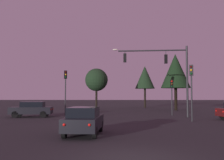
{
  "coord_description": "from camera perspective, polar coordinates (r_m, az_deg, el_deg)",
  "views": [
    {
      "loc": [
        -0.61,
        -8.95,
        2.18
      ],
      "look_at": [
        -0.94,
        17.5,
        3.7
      ],
      "focal_mm": 42.05,
      "sensor_mm": 36.0,
      "label": 1
    }
  ],
  "objects": [
    {
      "name": "car_nearside_lane",
      "position": [
        14.65,
        -6.11,
        -8.7
      ],
      "size": [
        1.98,
        4.1,
        1.52
      ],
      "color": "black",
      "rests_on": "ground"
    },
    {
      "name": "traffic_light_corner_right",
      "position": [
        29.08,
        -10.08,
        -0.8
      ],
      "size": [
        0.36,
        0.38,
        4.86
      ],
      "color": "#232326",
      "rests_on": "ground"
    },
    {
      "name": "car_crossing_right",
      "position": [
        27.35,
        -17.08,
        -6.05
      ],
      "size": [
        4.22,
        2.13,
        1.52
      ],
      "color": "black",
      "rests_on": "ground"
    },
    {
      "name": "traffic_light_corner_left",
      "position": [
        28.85,
        12.88,
        -2.12
      ],
      "size": [
        0.32,
        0.36,
        3.82
      ],
      "color": "#232326",
      "rests_on": "ground"
    },
    {
      "name": "tree_center_horizon",
      "position": [
        38.63,
        13.63,
        1.9
      ],
      "size": [
        4.2,
        4.2,
        8.09
      ],
      "color": "black",
      "rests_on": "ground"
    },
    {
      "name": "tree_left_far",
      "position": [
        46.05,
        7.15,
        0.55
      ],
      "size": [
        3.42,
        3.42,
        7.24
      ],
      "color": "black",
      "rests_on": "ground"
    },
    {
      "name": "traffic_signal_mast_arm",
      "position": [
        26.81,
        11.41,
        2.82
      ],
      "size": [
        7.51,
        0.82,
        7.08
      ],
      "color": "#232326",
      "rests_on": "ground"
    },
    {
      "name": "traffic_light_median",
      "position": [
        22.66,
        16.89,
        -0.31
      ],
      "size": [
        0.37,
        0.39,
        4.68
      ],
      "color": "#232326",
      "rests_on": "ground"
    },
    {
      "name": "tree_behind_sign",
      "position": [
        38.47,
        -3.4,
        0.01
      ],
      "size": [
        3.33,
        3.33,
        6.08
      ],
      "color": "black",
      "rests_on": "ground"
    },
    {
      "name": "ground_plane",
      "position": [
        33.53,
        1.77,
        -7.02
      ],
      "size": [
        168.0,
        168.0,
        0.0
      ],
      "primitive_type": "plane",
      "color": "#262326",
      "rests_on": "ground"
    }
  ]
}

